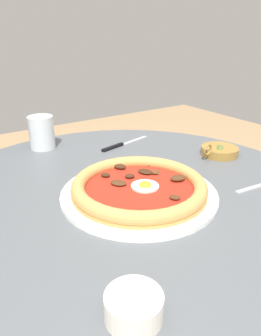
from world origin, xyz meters
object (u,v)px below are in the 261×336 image
object	(u,v)px
pizza_on_plate	(139,188)
steak_knife	(119,145)
water_glass	(42,135)
olive_pan	(219,151)
dining_table	(126,253)
ramekin_capers	(134,306)

from	to	relation	value
pizza_on_plate	steak_knife	bearing A→B (deg)	-24.19
water_glass	olive_pan	distance (m)	0.52
dining_table	water_glass	distance (m)	0.43
dining_table	olive_pan	xyz separation A→B (m)	(0.04, -0.34, 0.18)
dining_table	steak_knife	size ratio (longest dim) A/B	4.85
dining_table	steak_knife	world-z (taller)	steak_knife
steak_knife	olive_pan	bearing A→B (deg)	-138.19
pizza_on_plate	ramekin_capers	world-z (taller)	pizza_on_plate
dining_table	olive_pan	bearing A→B (deg)	-84.08
pizza_on_plate	ramekin_capers	size ratio (longest dim) A/B	4.55
water_glass	olive_pan	xyz separation A→B (m)	(-0.34, -0.40, -0.03)
pizza_on_plate	water_glass	xyz separation A→B (m)	(0.41, 0.07, 0.02)
water_glass	olive_pan	bearing A→B (deg)	-130.30
water_glass	pizza_on_plate	bearing A→B (deg)	-170.59
dining_table	ramekin_capers	distance (m)	0.39
dining_table	ramekin_capers	bearing A→B (deg)	148.62
pizza_on_plate	olive_pan	distance (m)	0.34
pizza_on_plate	ramekin_capers	xyz separation A→B (m)	(-0.25, 0.19, 0.00)
dining_table	ramekin_capers	world-z (taller)	ramekin_capers
water_glass	olive_pan	world-z (taller)	water_glass
steak_knife	olive_pan	distance (m)	0.30
dining_table	pizza_on_plate	distance (m)	0.19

